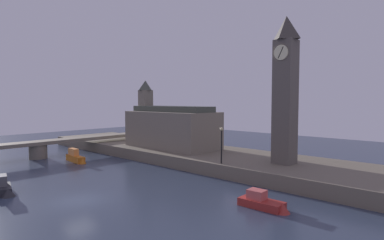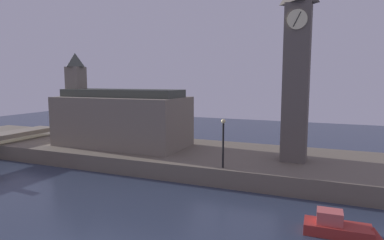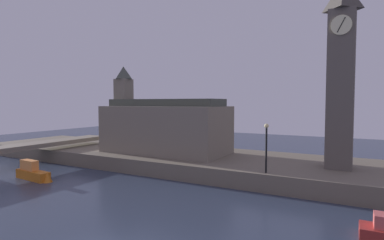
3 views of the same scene
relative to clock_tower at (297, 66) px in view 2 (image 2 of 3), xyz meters
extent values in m
cube|color=#6B6051|center=(-8.62, 0.56, -8.93)|extent=(70.00, 12.00, 1.50)
cube|color=#5B544C|center=(0.00, 0.00, -1.51)|extent=(2.10, 2.10, 13.34)
cylinder|color=beige|center=(0.00, -1.10, 3.74)|extent=(1.60, 0.12, 1.60)
cube|color=black|center=(0.00, -1.17, 3.74)|extent=(0.62, 0.04, 1.17)
cube|color=slate|center=(-17.87, 0.05, -5.56)|extent=(13.95, 6.70, 5.24)
cube|color=slate|center=(-23.99, 0.05, -3.93)|extent=(1.70, 1.70, 8.51)
pyramid|color=#474C42|center=(-23.99, 0.05, 1.09)|extent=(1.87, 1.87, 1.53)
cube|color=#42473D|center=(-17.87, 0.05, -2.54)|extent=(13.25, 4.02, 0.80)
cylinder|color=black|center=(-4.98, -4.73, -6.37)|extent=(0.16, 0.16, 3.61)
sphere|color=#F2E099|center=(-4.98, -4.73, -4.39)|extent=(0.36, 0.36, 0.36)
cube|color=maroon|center=(3.51, -10.53, -9.37)|extent=(3.58, 1.61, 0.61)
cube|color=#CC5651|center=(3.08, -10.53, -8.70)|extent=(1.39, 1.09, 0.72)
cone|color=maroon|center=(5.27, -10.53, -9.34)|extent=(1.39, 1.39, 0.88)
camera|label=1|loc=(16.43, -32.34, -1.25)|focal=30.10mm
camera|label=2|loc=(2.88, -29.90, -1.10)|focal=31.19mm
camera|label=3|loc=(1.81, -29.32, -2.54)|focal=29.19mm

